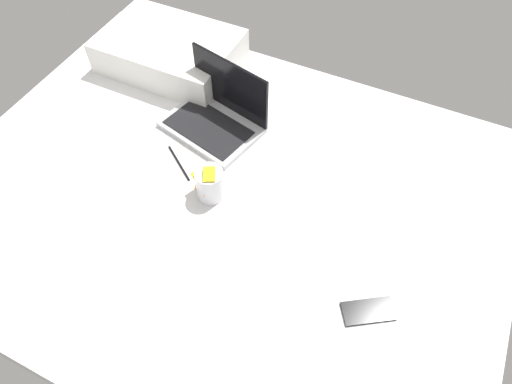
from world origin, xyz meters
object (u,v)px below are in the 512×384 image
(snack_cup, at_px, (209,183))
(pillow, at_px, (170,51))
(cell_phone, at_px, (368,311))
(laptop, at_px, (217,116))

(snack_cup, height_order, pillow, pillow)
(cell_phone, bearing_deg, laptop, 24.55)
(laptop, xyz_separation_m, cell_phone, (0.71, -0.45, -0.04))
(laptop, xyz_separation_m, pillow, (-0.33, 0.22, 0.02))
(laptop, relative_size, cell_phone, 2.68)
(snack_cup, xyz_separation_m, cell_phone, (0.58, -0.16, -0.05))
(laptop, xyz_separation_m, snack_cup, (0.13, -0.28, 0.01))
(cell_phone, height_order, pillow, pillow)
(cell_phone, xyz_separation_m, pillow, (-1.03, 0.67, 0.06))
(laptop, relative_size, pillow, 0.72)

